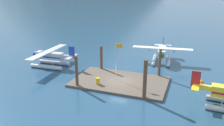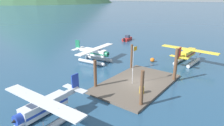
% 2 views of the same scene
% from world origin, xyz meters
% --- Properties ---
extents(ground_plane, '(1200.00, 1200.00, 0.00)m').
position_xyz_m(ground_plane, '(0.00, 0.00, 0.00)').
color(ground_plane, navy).
extents(dock_platform, '(13.07, 8.01, 0.30)m').
position_xyz_m(dock_platform, '(0.00, 0.00, 0.15)').
color(dock_platform, brown).
rests_on(dock_platform, ground).
extents(piling_near_left, '(0.41, 0.41, 4.39)m').
position_xyz_m(piling_near_left, '(-4.94, -3.48, 2.20)').
color(piling_near_left, brown).
rests_on(piling_near_left, ground).
extents(piling_near_right, '(0.47, 0.47, 4.99)m').
position_xyz_m(piling_near_right, '(4.33, -3.84, 2.50)').
color(piling_near_right, brown).
rests_on(piling_near_right, ground).
extents(piling_far_left, '(0.42, 0.42, 4.03)m').
position_xyz_m(piling_far_left, '(-4.49, 3.84, 2.01)').
color(piling_far_left, brown).
rests_on(piling_far_left, ground).
extents(piling_far_right, '(0.37, 0.37, 4.38)m').
position_xyz_m(piling_far_right, '(4.82, 3.94, 2.19)').
color(piling_far_right, brown).
rests_on(piling_far_right, ground).
extents(flagpole, '(0.95, 0.10, 5.41)m').
position_xyz_m(flagpole, '(-0.60, 0.29, 3.70)').
color(flagpole, silver).
rests_on(flagpole, dock_platform).
extents(fuel_drum, '(0.62, 0.62, 0.88)m').
position_xyz_m(fuel_drum, '(-2.48, -2.19, 0.74)').
color(fuel_drum, gold).
rests_on(fuel_drum, dock_platform).
extents(mooring_buoy, '(0.83, 0.83, 0.83)m').
position_xyz_m(mooring_buoy, '(10.70, 2.84, 0.42)').
color(mooring_buoy, orange).
rests_on(mooring_buoy, ground).
extents(seaplane_silver_port_fwd, '(7.98, 10.45, 3.84)m').
position_xyz_m(seaplane_silver_port_fwd, '(-13.32, 2.42, 1.58)').
color(seaplane_silver_port_fwd, '#B7BABF').
rests_on(seaplane_silver_port_fwd, ground).
extents(seaplane_white_bow_right, '(10.49, 7.95, 3.84)m').
position_xyz_m(seaplane_white_bow_right, '(3.99, 11.62, 1.58)').
color(seaplane_white_bow_right, '#B7BABF').
rests_on(seaplane_white_bow_right, ground).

